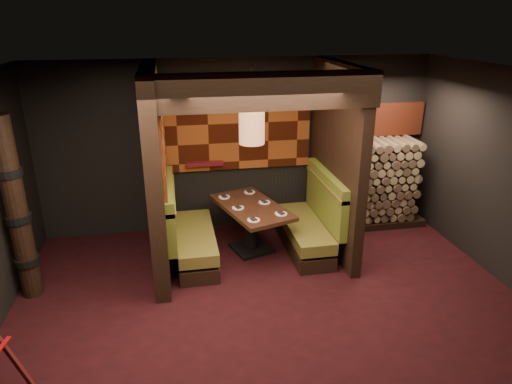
% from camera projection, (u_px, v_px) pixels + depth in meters
% --- Properties ---
extents(floor, '(6.50, 5.50, 0.02)m').
position_uv_depth(floor, '(276.00, 318.00, 5.59)').
color(floor, black).
rests_on(floor, ground).
extents(ceiling, '(6.50, 5.50, 0.02)m').
position_uv_depth(ceiling, '(280.00, 79.00, 4.55)').
color(ceiling, black).
rests_on(ceiling, ground).
extents(wall_back, '(6.50, 0.02, 2.85)m').
position_uv_depth(wall_back, '(240.00, 146.00, 7.60)').
color(wall_back, black).
rests_on(wall_back, ground).
extents(partition_left, '(0.20, 2.20, 2.85)m').
position_uv_depth(partition_left, '(156.00, 171.00, 6.35)').
color(partition_left, black).
rests_on(partition_left, floor).
extents(partition_right, '(0.15, 2.10, 2.85)m').
position_uv_depth(partition_right, '(336.00, 160.00, 6.86)').
color(partition_right, black).
rests_on(partition_right, floor).
extents(header_beam, '(2.85, 0.18, 0.44)m').
position_uv_depth(header_beam, '(264.00, 92.00, 5.27)').
color(header_beam, black).
rests_on(header_beam, partition_left).
extents(tapa_back_panel, '(2.40, 0.06, 1.55)m').
position_uv_depth(tapa_back_panel, '(238.00, 123.00, 7.41)').
color(tapa_back_panel, '#9A481A').
rests_on(tapa_back_panel, wall_back).
extents(tapa_side_panel, '(0.04, 1.85, 1.45)m').
position_uv_depth(tapa_side_panel, '(163.00, 138.00, 6.38)').
color(tapa_side_panel, '#9A481A').
rests_on(tapa_side_panel, partition_left).
extents(lacquer_shelf, '(0.60, 0.12, 0.07)m').
position_uv_depth(lacquer_shelf, '(205.00, 164.00, 7.48)').
color(lacquer_shelf, maroon).
rests_on(lacquer_shelf, wall_back).
extents(booth_bench_left, '(0.68, 1.60, 1.14)m').
position_uv_depth(booth_bench_left, '(188.00, 235.00, 6.79)').
color(booth_bench_left, black).
rests_on(booth_bench_left, floor).
extents(booth_bench_right, '(0.68, 1.60, 1.14)m').
position_uv_depth(booth_bench_right, '(310.00, 225.00, 7.12)').
color(booth_bench_right, black).
rests_on(booth_bench_right, floor).
extents(dining_table, '(1.18, 1.61, 0.76)m').
position_uv_depth(dining_table, '(251.00, 220.00, 7.00)').
color(dining_table, black).
rests_on(dining_table, floor).
extents(place_settings, '(0.91, 1.26, 0.03)m').
position_uv_depth(place_settings, '(251.00, 205.00, 6.91)').
color(place_settings, white).
rests_on(place_settings, dining_table).
extents(pendant_lamp, '(0.36, 0.36, 1.11)m').
position_uv_depth(pendant_lamp, '(252.00, 128.00, 6.43)').
color(pendant_lamp, '#AE7444').
rests_on(pendant_lamp, ceiling).
extents(totem_column, '(0.31, 0.31, 2.40)m').
position_uv_depth(totem_column, '(17.00, 212.00, 5.64)').
color(totem_column, black).
rests_on(totem_column, floor).
extents(firewood_stack, '(1.73, 0.70, 1.50)m').
position_uv_depth(firewood_stack, '(375.00, 183.00, 7.87)').
color(firewood_stack, black).
rests_on(firewood_stack, floor).
extents(mosaic_header, '(1.83, 0.10, 0.56)m').
position_uv_depth(mosaic_header, '(372.00, 120.00, 7.80)').
color(mosaic_header, maroon).
rests_on(mosaic_header, wall_back).
extents(bay_front_post, '(0.08, 0.08, 2.85)m').
position_uv_depth(bay_front_post, '(336.00, 155.00, 7.11)').
color(bay_front_post, black).
rests_on(bay_front_post, floor).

